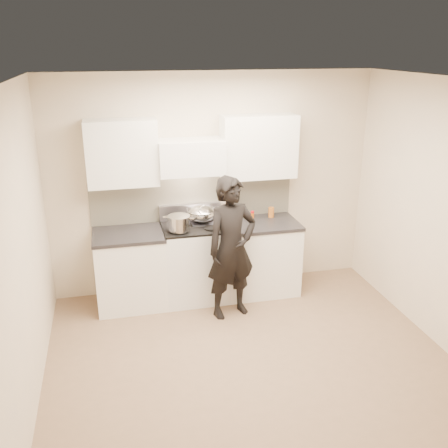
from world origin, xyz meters
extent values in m
plane|color=#7E6049|center=(0.00, 0.00, 0.00)|extent=(4.00, 4.00, 0.00)
cube|color=beige|center=(0.00, 1.75, 1.35)|extent=(4.00, 0.04, 2.70)
cube|color=beige|center=(0.00, -1.75, 1.35)|extent=(4.00, 0.04, 2.70)
cube|color=beige|center=(-2.00, 0.00, 1.35)|extent=(0.04, 3.50, 2.70)
cube|color=beige|center=(2.00, 0.00, 1.35)|extent=(0.04, 3.50, 2.70)
cube|color=white|center=(0.00, 0.00, 2.69)|extent=(4.00, 3.50, 0.02)
cube|color=beige|center=(-0.25, 1.74, 1.19)|extent=(2.50, 0.02, 0.53)
cube|color=#B6B3C4|center=(-0.30, 1.70, 1.03)|extent=(0.76, 0.08, 0.20)
cube|color=white|center=(-0.30, 1.55, 1.75)|extent=(0.76, 0.40, 0.40)
cylinder|color=silver|center=(-0.30, 1.37, 1.57)|extent=(0.66, 0.02, 0.02)
cube|color=white|center=(0.53, 1.58, 1.83)|extent=(0.90, 0.33, 0.75)
cube|color=white|center=(-1.08, 1.58, 1.83)|extent=(0.80, 0.33, 0.75)
cube|color=beige|center=(0.13, 1.73, 1.10)|extent=(0.08, 0.01, 0.12)
cube|color=white|center=(-0.30, 1.43, 0.46)|extent=(0.76, 0.65, 0.92)
cube|color=black|center=(-0.30, 1.43, 0.93)|extent=(0.76, 0.65, 0.02)
cube|color=#A6A5B7|center=(-0.14, 1.54, 0.95)|extent=(0.36, 0.34, 0.01)
cylinder|color=silver|center=(-0.30, 1.13, 0.78)|extent=(0.62, 0.02, 0.02)
cylinder|color=black|center=(-0.48, 1.28, 0.95)|extent=(0.18, 0.18, 0.01)
cylinder|color=black|center=(-0.12, 1.28, 0.95)|extent=(0.18, 0.18, 0.01)
cylinder|color=black|center=(-0.48, 1.57, 0.95)|extent=(0.18, 0.18, 0.01)
cylinder|color=black|center=(-0.12, 1.57, 0.95)|extent=(0.18, 0.18, 0.01)
cube|color=white|center=(0.53, 1.43, 0.44)|extent=(0.90, 0.65, 0.88)
cube|color=black|center=(0.53, 1.43, 0.90)|extent=(0.92, 0.67, 0.04)
cube|color=white|center=(-1.08, 1.43, 0.44)|extent=(0.80, 0.65, 0.88)
cube|color=black|center=(-1.08, 1.43, 0.90)|extent=(0.82, 0.67, 0.04)
ellipsoid|color=silver|center=(-0.19, 1.52, 1.05)|extent=(0.35, 0.35, 0.19)
torus|color=silver|center=(-0.19, 1.52, 1.10)|extent=(0.36, 0.36, 0.02)
ellipsoid|color=beige|center=(-0.19, 1.52, 1.04)|extent=(0.20, 0.20, 0.09)
cylinder|color=white|center=(-0.24, 1.38, 1.16)|extent=(0.08, 0.25, 0.19)
cylinder|color=silver|center=(-0.50, 1.28, 1.05)|extent=(0.34, 0.34, 0.17)
cube|color=silver|center=(-0.64, 1.34, 1.11)|extent=(0.06, 0.05, 0.01)
cube|color=silver|center=(-0.36, 1.22, 1.11)|extent=(0.06, 0.05, 0.01)
cylinder|color=#B6B3C4|center=(0.23, 1.65, 1.00)|extent=(0.12, 0.12, 0.17)
cylinder|color=black|center=(0.26, 1.64, 1.09)|extent=(0.01, 0.01, 0.30)
cylinder|color=white|center=(0.25, 1.66, 1.09)|extent=(0.01, 0.01, 0.30)
cylinder|color=#B6B3C4|center=(0.24, 1.67, 1.09)|extent=(0.01, 0.01, 0.30)
cylinder|color=black|center=(0.22, 1.67, 1.09)|extent=(0.01, 0.01, 0.30)
cylinder|color=#B6B3C4|center=(0.20, 1.66, 1.09)|extent=(0.01, 0.01, 0.30)
cylinder|color=white|center=(0.20, 1.64, 1.09)|extent=(0.01, 0.01, 0.30)
cylinder|color=black|center=(0.22, 1.62, 1.09)|extent=(0.01, 0.01, 0.30)
cylinder|color=#B6B3C4|center=(0.24, 1.62, 1.09)|extent=(0.01, 0.01, 0.30)
cylinder|color=#BF570C|center=(0.47, 1.59, 0.95)|extent=(0.04, 0.04, 0.07)
cylinder|color=red|center=(0.47, 1.59, 1.00)|extent=(0.04, 0.04, 0.02)
cylinder|color=#AF5F1D|center=(0.71, 1.58, 0.98)|extent=(0.07, 0.07, 0.13)
imported|color=black|center=(0.04, 0.92, 0.83)|extent=(0.69, 0.54, 1.65)
camera|label=1|loc=(-1.23, -4.09, 2.99)|focal=40.00mm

